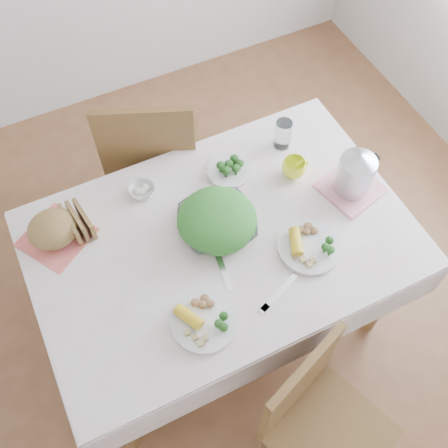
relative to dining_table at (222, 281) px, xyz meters
name	(u,v)px	position (x,y,z in m)	size (l,w,h in m)	color
floor	(222,313)	(0.00, 0.00, -0.38)	(3.60, 3.60, 0.00)	brown
dining_table	(222,281)	(0.00, 0.00, 0.00)	(1.40, 0.90, 0.75)	brown
tablecloth	(222,238)	(0.00, 0.00, 0.38)	(1.50, 1.00, 0.01)	white
chair_near	(331,432)	(0.07, -0.79, 0.09)	(0.40, 0.40, 0.90)	brown
chair_far	(155,157)	(-0.02, 0.75, 0.09)	(0.45, 0.45, 1.00)	brown
salad_bowl	(217,224)	(0.00, 0.05, 0.42)	(0.30, 0.30, 0.07)	white
dinner_plate_left	(204,322)	(-0.21, -0.30, 0.40)	(0.24, 0.24, 0.02)	white
dinner_plate_right	(309,247)	(0.29, -0.20, 0.40)	(0.25, 0.25, 0.02)	white
broccoli_plate	(229,171)	(0.17, 0.28, 0.40)	(0.19, 0.19, 0.02)	beige
napkin	(57,237)	(-0.59, 0.29, 0.39)	(0.24, 0.24, 0.00)	#EC685E
bread_loaf	(53,230)	(-0.59, 0.29, 0.45)	(0.20, 0.19, 0.12)	brown
fruit_bowl	(142,191)	(-0.20, 0.34, 0.40)	(0.11, 0.11, 0.03)	white
yellow_mug	(294,168)	(0.41, 0.15, 0.43)	(0.10, 0.10, 0.08)	#F3FF28
glass_tumbler	(283,135)	(0.45, 0.32, 0.45)	(0.07, 0.07, 0.14)	white
pink_tray	(350,188)	(0.59, -0.02, 0.40)	(0.23, 0.23, 0.02)	pink
electric_kettle	(356,172)	(0.59, -0.02, 0.51)	(0.15, 0.15, 0.21)	#B2B5BA
fork_left	(223,269)	(-0.06, -0.13, 0.39)	(0.02, 0.21, 0.00)	silver
knife	(280,292)	(0.09, -0.31, 0.39)	(0.02, 0.20, 0.00)	silver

